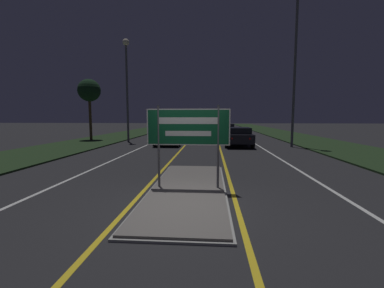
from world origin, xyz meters
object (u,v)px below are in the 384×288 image
(streetlight_left_near, at_px, (127,73))
(car_approaching_0, at_px, (169,135))
(car_receding_0, at_px, (238,136))
(car_approaching_1, at_px, (183,128))
(streetlight_right_near, at_px, (296,41))
(highway_sign, at_px, (188,130))
(car_receding_1, at_px, (226,129))

(streetlight_left_near, height_order, car_approaching_0, streetlight_left_near)
(car_receding_0, relative_size, car_approaching_1, 0.87)
(streetlight_right_near, xyz_separation_m, car_approaching_1, (-9.06, 12.28, -6.53))
(car_approaching_0, bearing_deg, car_approaching_1, 90.58)
(car_receding_0, xyz_separation_m, car_approaching_0, (-5.17, 0.65, 0.00))
(highway_sign, relative_size, car_approaching_0, 0.59)
(streetlight_left_near, height_order, car_approaching_1, streetlight_left_near)
(streetlight_left_near, bearing_deg, car_approaching_1, 68.12)
(car_receding_0, distance_m, car_approaching_1, 13.11)
(streetlight_right_near, bearing_deg, car_receding_0, 175.70)
(highway_sign, relative_size, car_approaching_1, 0.51)
(car_receding_1, distance_m, car_approaching_1, 5.26)
(car_receding_0, xyz_separation_m, car_receding_1, (-0.24, 10.50, 0.00))
(car_receding_1, bearing_deg, car_approaching_1, 163.46)
(car_receding_0, bearing_deg, car_receding_1, 91.32)
(car_receding_1, relative_size, car_approaching_0, 1.11)
(streetlight_left_near, distance_m, car_approaching_1, 11.28)
(car_approaching_0, bearing_deg, streetlight_left_near, 153.20)
(car_receding_1, xyz_separation_m, car_approaching_0, (-4.93, -9.85, -0.00))
(streetlight_left_near, bearing_deg, highway_sign, -65.60)
(highway_sign, bearing_deg, streetlight_right_near, 60.41)
(highway_sign, bearing_deg, car_receding_1, 83.83)
(streetlight_right_near, height_order, car_approaching_1, streetlight_right_near)
(streetlight_left_near, relative_size, car_approaching_0, 2.10)
(car_approaching_0, relative_size, car_approaching_1, 0.86)
(highway_sign, height_order, car_approaching_0, highway_sign)
(streetlight_right_near, relative_size, car_approaching_0, 2.61)
(streetlight_left_near, xyz_separation_m, car_receding_0, (9.05, -2.61, -5.03))
(streetlight_left_near, bearing_deg, car_receding_1, 41.83)
(car_approaching_0, bearing_deg, streetlight_right_near, -5.96)
(car_receding_0, bearing_deg, car_approaching_1, 113.78)
(streetlight_left_near, bearing_deg, streetlight_right_near, -12.72)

